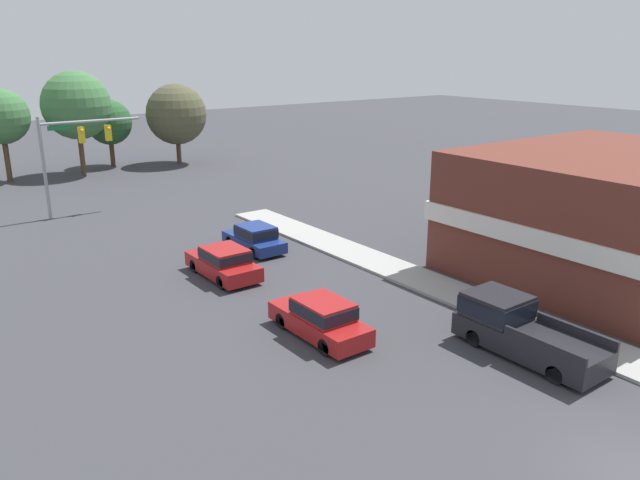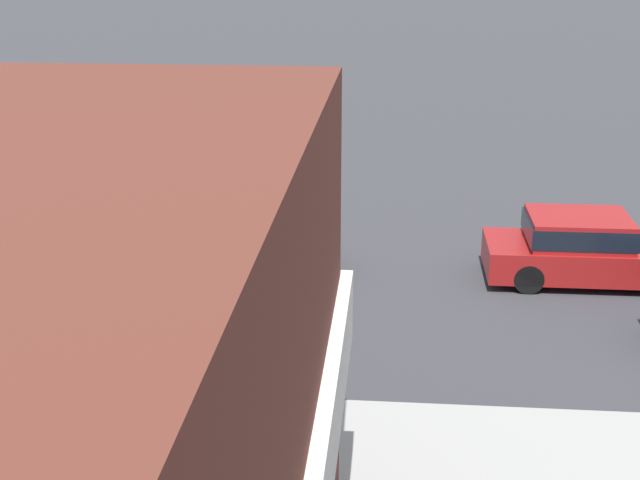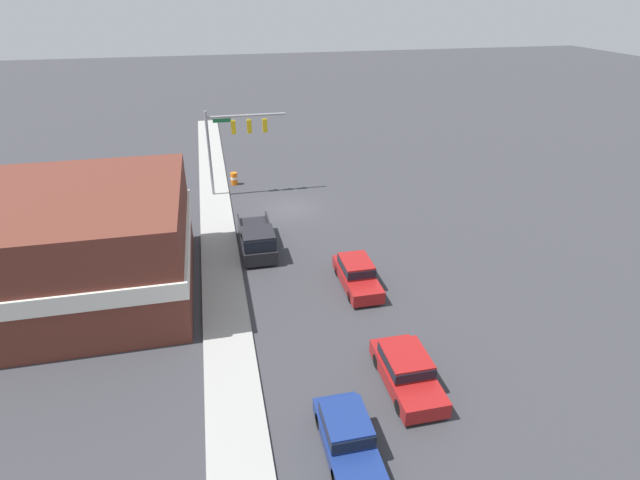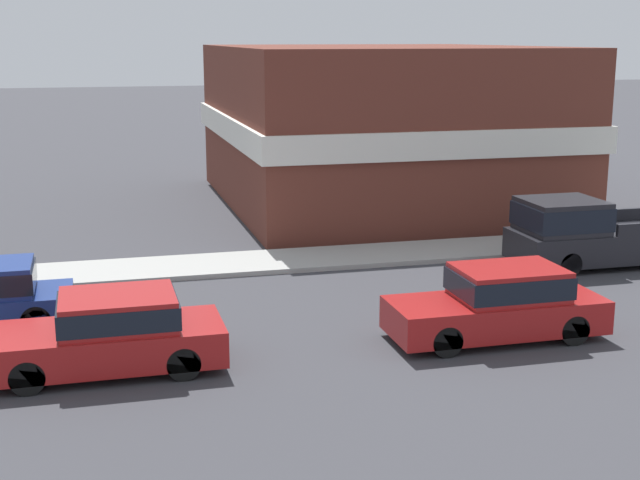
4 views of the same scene
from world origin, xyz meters
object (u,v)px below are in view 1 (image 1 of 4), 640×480
Objects in this scene: car_lead at (321,318)px; pickup_truck_parked at (517,327)px; car_second_ahead at (224,262)px; car_oncoming at (255,237)px.

pickup_truck_parked reaches higher than car_lead.
car_oncoming is at bearing 38.71° from car_second_ahead.
car_second_ahead is 1.09× the size of car_oncoming.
car_oncoming is 16.30m from pickup_truck_parked.
pickup_truck_parked is at bearing -69.80° from car_second_ahead.
pickup_truck_parked reaches higher than car_second_ahead.
car_lead is 1.02× the size of car_second_ahead.
car_lead is at bearing -91.23° from car_second_ahead.
car_lead reaches higher than car_second_ahead.
car_oncoming is at bearing 71.85° from car_lead.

